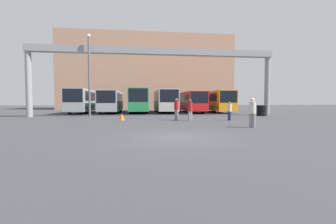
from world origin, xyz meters
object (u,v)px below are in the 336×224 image
bus_slot_2 (139,100)px  lamp_post (89,72)px  pedestrian_far_center (190,109)px  traffic_cone (122,117)px  pedestrian_near_right (176,109)px  pedestrian_near_left (230,110)px  bus_slot_0 (84,100)px  bus_slot_5 (214,100)px  bus_slot_4 (190,101)px  pedestrian_mid_right (252,112)px  bus_slot_1 (111,101)px  tire_stack (261,110)px  bus_slot_3 (165,100)px

bus_slot_2 → lamp_post: (-4.89, -10.16, 2.65)m
pedestrian_far_center → traffic_cone: (-5.62, 1.45, -0.65)m
traffic_cone → lamp_post: (-3.59, 4.33, 4.28)m
pedestrian_near_right → pedestrian_near_left: pedestrian_near_right is taller
bus_slot_0 → pedestrian_far_center: 19.46m
bus_slot_5 → bus_slot_2: bearing=178.3°
bus_slot_5 → bus_slot_4: bearing=-172.0°
pedestrian_near_right → pedestrian_mid_right: bearing=177.3°
bus_slot_2 → pedestrian_far_center: size_ratio=7.04×
pedestrian_mid_right → bus_slot_1: bearing=161.9°
pedestrian_near_left → pedestrian_near_right: bearing=54.1°
pedestrian_far_center → lamp_post: (-9.20, 5.79, 3.63)m
bus_slot_5 → pedestrian_mid_right: size_ratio=6.59×
bus_slot_4 → traffic_cone: 16.38m
bus_slot_2 → pedestrian_far_center: bus_slot_2 is taller
bus_slot_1 → tire_stack: bus_slot_1 is taller
bus_slot_5 → pedestrian_near_left: size_ratio=7.48×
pedestrian_mid_right → bus_slot_2: bearing=151.7°
bus_slot_0 → pedestrian_mid_right: size_ratio=6.22×
bus_slot_0 → bus_slot_1: (3.85, -0.50, -0.11)m
bus_slot_5 → bus_slot_1: bearing=-176.9°
bus_slot_5 → bus_slot_0: bearing=-179.0°
pedestrian_near_right → pedestrian_mid_right: pedestrian_near_right is taller
bus_slot_5 → lamp_post: (-16.44, -9.82, 2.77)m
pedestrian_near_right → tire_stack: 11.44m
pedestrian_far_center → pedestrian_near_left: size_ratio=1.12×
lamp_post → pedestrian_far_center: bearing=-32.2°
bus_slot_1 → lamp_post: size_ratio=1.20×
bus_slot_2 → bus_slot_4: bearing=-6.5°
bus_slot_0 → traffic_cone: 15.31m
pedestrian_mid_right → tire_stack: size_ratio=1.48×
bus_slot_1 → tire_stack: size_ratio=8.39×
pedestrian_near_left → traffic_cone: size_ratio=2.73×
bus_slot_5 → pedestrian_near_right: bearing=-119.0°
bus_slot_0 → bus_slot_4: bearing=-0.8°
bus_slot_1 → bus_slot_3: bearing=3.5°
bus_slot_1 → pedestrian_far_center: bus_slot_1 is taller
pedestrian_mid_right → pedestrian_near_right: bearing=165.2°
pedestrian_far_center → tire_stack: bearing=-160.8°
traffic_cone → tire_stack: 15.53m
tire_stack → bus_slot_1: bearing=152.2°
bus_slot_1 → bus_slot_4: (11.55, 0.29, -0.04)m
pedestrian_mid_right → traffic_cone: 10.64m
bus_slot_1 → pedestrian_near_left: size_ratio=6.42×
bus_slot_1 → bus_slot_5: bus_slot_5 is taller
pedestrian_near_left → traffic_cone: pedestrian_near_left is taller
bus_slot_1 → tire_stack: 19.83m
pedestrian_far_center → pedestrian_near_right: bearing=-47.9°
lamp_post → pedestrian_mid_right: bearing=-42.7°
bus_slot_0 → bus_slot_5: (19.26, 0.33, -0.07)m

